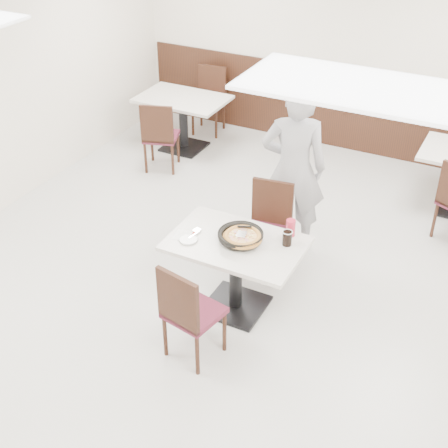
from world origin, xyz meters
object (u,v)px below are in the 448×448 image
at_px(chair_far, 266,231).
at_px(bg_chair_left_far, 208,102).
at_px(diner_person, 293,169).
at_px(cola_glass, 287,238).
at_px(main_table, 236,275).
at_px(chair_near, 194,310).
at_px(pizza, 243,237).
at_px(pizza_pan, 241,237).
at_px(side_plate, 188,240).
at_px(red_cup, 291,228).
at_px(bg_table_left, 183,123).
at_px(bg_chair_left_near, 161,135).

xyz_separation_m(chair_far, bg_chair_left_far, (-2.14, 2.76, 0.00)).
bearing_deg(diner_person, cola_glass, 87.09).
distance_m(main_table, diner_person, 1.33).
xyz_separation_m(chair_near, pizza, (0.10, 0.71, 0.34)).
bearing_deg(pizza_pan, pizza, -36.80).
bearing_deg(cola_glass, pizza_pan, -160.77).
distance_m(side_plate, red_cup, 0.92).
bearing_deg(diner_person, bg_chair_left_far, -67.58).
bearing_deg(bg_table_left, bg_chair_left_near, -85.86).
bearing_deg(pizza, chair_far, 94.14).
xyz_separation_m(chair_near, cola_glass, (0.46, 0.87, 0.34)).
xyz_separation_m(red_cup, bg_table_left, (-2.57, 2.46, -0.45)).
distance_m(chair_far, diner_person, 0.71).
bearing_deg(side_plate, bg_chair_left_far, 115.84).
xyz_separation_m(pizza_pan, bg_chair_left_near, (-2.16, 2.10, -0.32)).
relative_size(chair_far, pizza, 2.71).
bearing_deg(main_table, bg_chair_left_far, 121.93).
distance_m(pizza_pan, diner_person, 1.18).
xyz_separation_m(pizza_pan, bg_table_left, (-2.21, 2.75, -0.42)).
height_order(side_plate, bg_chair_left_near, bg_chair_left_near).
height_order(chair_near, side_plate, chair_near).
height_order(main_table, bg_table_left, same).
bearing_deg(pizza_pan, diner_person, 88.71).
bearing_deg(chair_near, pizza_pan, 95.88).
xyz_separation_m(chair_near, bg_table_left, (-2.14, 3.49, -0.10)).
bearing_deg(main_table, bg_table_left, 128.10).
height_order(side_plate, bg_chair_left_far, bg_chair_left_far).
xyz_separation_m(cola_glass, diner_person, (-0.36, 1.04, 0.11)).
height_order(pizza, bg_table_left, pizza).
bearing_deg(cola_glass, chair_far, 129.42).
height_order(cola_glass, bg_chair_left_near, bg_chair_left_near).
relative_size(main_table, diner_person, 0.65).
xyz_separation_m(side_plate, bg_chair_left_near, (-1.74, 2.30, -0.28)).
bearing_deg(main_table, chair_far, 89.15).
xyz_separation_m(pizza, diner_person, (-0.00, 1.20, 0.12)).
xyz_separation_m(main_table, bg_chair_left_far, (-2.13, 3.42, 0.10)).
distance_m(pizza_pan, cola_glass, 0.41).
relative_size(pizza, bg_table_left, 0.29).
xyz_separation_m(side_plate, bg_table_left, (-1.79, 2.96, -0.38)).
distance_m(chair_near, cola_glass, 1.04).
bearing_deg(red_cup, main_table, -140.43).
bearing_deg(chair_near, chair_far, 99.03).
xyz_separation_m(diner_person, bg_table_left, (-2.24, 1.58, -0.55)).
bearing_deg(bg_chair_left_near, pizza_pan, -63.35).
bearing_deg(chair_far, bg_chair_left_near, -41.61).
bearing_deg(bg_chair_left_far, cola_glass, 119.11).
bearing_deg(bg_chair_left_far, bg_chair_left_near, 80.91).
relative_size(chair_far, red_cup, 5.94).
bearing_deg(red_cup, pizza, -136.73).
relative_size(pizza_pan, pizza, 1.13).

